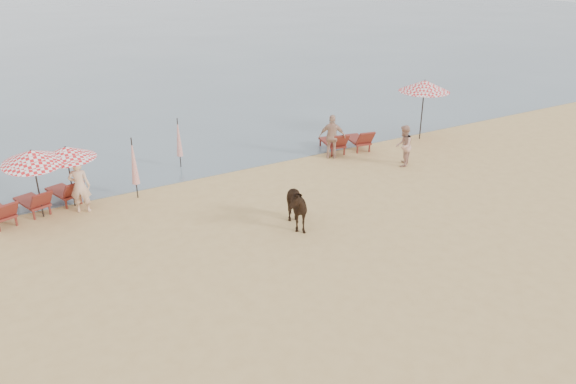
# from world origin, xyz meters

# --- Properties ---
(ground) EXTENTS (120.00, 120.00, 0.00)m
(ground) POSITION_xyz_m (0.00, 0.00, 0.00)
(ground) COLOR tan
(ground) RESTS_ON ground
(sea) EXTENTS (160.00, 140.00, 0.06)m
(sea) POSITION_xyz_m (0.00, 80.00, 0.00)
(sea) COLOR #51606B
(sea) RESTS_ON ground
(lounger_cluster_left) EXTENTS (3.29, 2.52, 0.64)m
(lounger_cluster_left) POSITION_xyz_m (-6.87, 9.86, 0.44)
(lounger_cluster_left) COLOR maroon
(lounger_cluster_left) RESTS_ON ground
(lounger_cluster_right) EXTENTS (2.22, 2.16, 0.68)m
(lounger_cluster_right) POSITION_xyz_m (5.74, 9.75, 0.47)
(lounger_cluster_right) COLOR maroon
(lounger_cluster_right) RESTS_ON ground
(umbrella_open_left_a) EXTENTS (1.90, 1.90, 2.16)m
(umbrella_open_left_a) POSITION_xyz_m (-5.66, 9.83, 1.94)
(umbrella_open_left_a) COLOR black
(umbrella_open_left_a) RESTS_ON ground
(umbrella_open_left_b) EXTENTS (1.90, 1.94, 2.42)m
(umbrella_open_left_b) POSITION_xyz_m (-6.72, 9.48, 2.10)
(umbrella_open_left_b) COLOR black
(umbrella_open_left_b) RESTS_ON ground
(umbrella_open_right) EXTENTS (2.26, 2.26, 2.76)m
(umbrella_open_right) POSITION_xyz_m (9.64, 9.43, 2.48)
(umbrella_open_right) COLOR black
(umbrella_open_right) RESTS_ON ground
(umbrella_closed_left) EXTENTS (0.27, 0.27, 2.23)m
(umbrella_closed_left) POSITION_xyz_m (-3.59, 9.44, 1.37)
(umbrella_closed_left) COLOR black
(umbrella_closed_left) RESTS_ON ground
(umbrella_closed_right) EXTENTS (0.25, 0.25, 2.06)m
(umbrella_closed_right) POSITION_xyz_m (-1.22, 11.49, 1.26)
(umbrella_closed_right) COLOR black
(umbrella_closed_right) RESTS_ON ground
(cow) EXTENTS (1.12, 1.86, 1.47)m
(cow) POSITION_xyz_m (0.01, 4.74, 0.73)
(cow) COLOR black
(cow) RESTS_ON ground
(beachgoer_left) EXTENTS (0.79, 0.67, 1.85)m
(beachgoer_left) POSITION_xyz_m (-5.49, 9.23, 0.92)
(beachgoer_left) COLOR tan
(beachgoer_left) RESTS_ON ground
(beachgoer_right_a) EXTENTS (1.03, 1.02, 1.68)m
(beachgoer_right_a) POSITION_xyz_m (6.64, 7.18, 0.84)
(beachgoer_right_a) COLOR tan
(beachgoer_right_a) RESTS_ON ground
(beachgoer_right_b) EXTENTS (1.15, 1.00, 1.86)m
(beachgoer_right_b) POSITION_xyz_m (4.67, 9.36, 0.93)
(beachgoer_right_b) COLOR tan
(beachgoer_right_b) RESTS_ON ground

